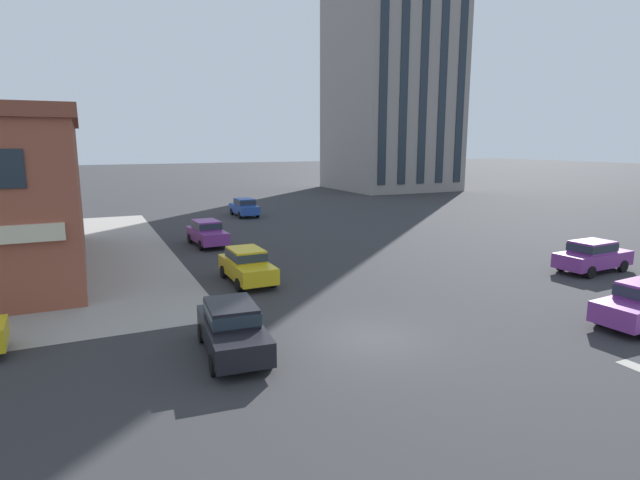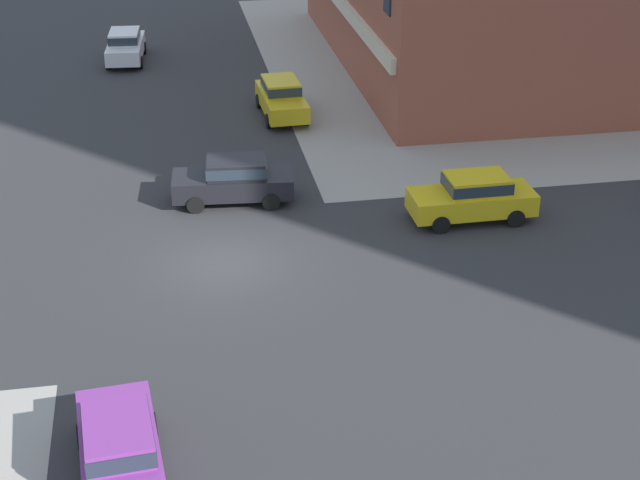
# 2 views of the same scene
# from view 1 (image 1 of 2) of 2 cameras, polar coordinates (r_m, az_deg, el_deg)

# --- Properties ---
(ground_plane) EXTENTS (320.00, 320.00, 0.00)m
(ground_plane) POSITION_cam_1_polar(r_m,az_deg,el_deg) (18.45, 5.54, -10.85)
(ground_plane) COLOR #2D2D30
(car_main_northbound_near) EXTENTS (1.89, 4.40, 1.68)m
(car_main_northbound_near) POSITION_cam_1_polar(r_m,az_deg,el_deg) (48.33, -8.45, 3.72)
(car_main_northbound_near) COLOR #23479E
(car_main_northbound_near) RESTS_ON ground
(car_main_northbound_far) EXTENTS (1.93, 4.42, 1.68)m
(car_main_northbound_far) POSITION_cam_1_polar(r_m,az_deg,el_deg) (25.39, -8.18, -2.68)
(car_main_northbound_far) COLOR gold
(car_main_northbound_far) RESTS_ON ground
(car_cross_westbound) EXTENTS (4.50, 2.09, 1.68)m
(car_cross_westbound) POSITION_cam_1_polar(r_m,az_deg,el_deg) (30.79, 28.17, -1.48)
(car_cross_westbound) COLOR #7A3389
(car_cross_westbound) RESTS_ON ground
(car_main_mid) EXTENTS (2.16, 4.53, 1.68)m
(car_main_mid) POSITION_cam_1_polar(r_m,az_deg,el_deg) (17.06, -9.78, -9.50)
(car_main_mid) COLOR black
(car_main_mid) RESTS_ON ground
(car_cross_far) EXTENTS (2.10, 4.50, 1.68)m
(car_cross_far) POSITION_cam_1_polar(r_m,az_deg,el_deg) (35.01, -12.52, 0.90)
(car_cross_far) COLOR #7A3389
(car_cross_far) RESTS_ON ground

